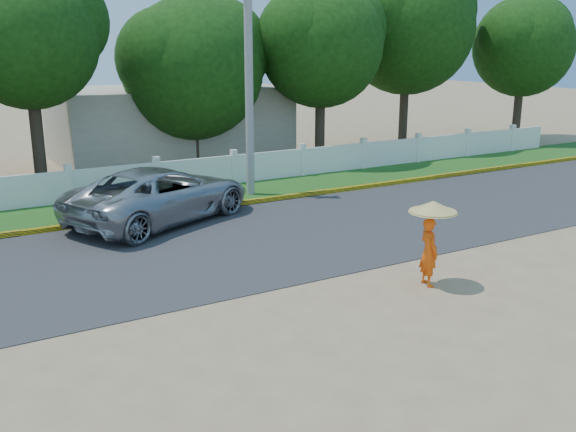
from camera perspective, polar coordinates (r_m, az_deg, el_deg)
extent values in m
plane|color=#9E8460|center=(13.52, 4.30, -7.25)|extent=(120.00, 120.00, 0.00)
cube|color=#38383A|center=(17.18, -4.19, -2.27)|extent=(60.00, 7.00, 0.02)
cube|color=#2D601E|center=(21.86, -10.26, 1.33)|extent=(60.00, 3.50, 0.03)
cube|color=yellow|center=(20.30, -8.61, 0.53)|extent=(40.00, 0.18, 0.16)
cube|color=silver|center=(23.08, -11.57, 3.36)|extent=(40.00, 0.10, 1.10)
cube|color=#B7AD99|center=(30.24, -10.48, 8.16)|extent=(10.00, 6.00, 3.20)
cylinder|color=gray|center=(21.95, -3.48, 11.39)|extent=(0.28, 0.28, 7.43)
imported|color=#9DA0A5|center=(19.29, -11.28, 1.89)|extent=(6.48, 4.92, 1.64)
imported|color=#F14E0C|center=(14.24, 12.40, -3.14)|extent=(0.46, 0.61, 1.52)
cylinder|color=#97969C|center=(14.11, 12.69, -0.84)|extent=(0.02, 0.02, 0.99)
cone|color=tan|center=(14.00, 12.79, 0.82)|extent=(1.04, 1.04, 0.25)
cylinder|color=#473828|center=(33.47, 10.25, 9.58)|extent=(0.44, 0.44, 4.08)
sphere|color=#1B4B11|center=(33.34, 10.57, 16.16)|extent=(6.55, 6.55, 6.55)
cylinder|color=#473828|center=(27.74, -8.23, 6.91)|extent=(0.44, 0.44, 2.49)
sphere|color=#1B4B11|center=(27.48, -8.46, 12.81)|extent=(5.86, 5.86, 5.86)
cylinder|color=#473828|center=(24.62, -21.40, 6.72)|extent=(0.44, 0.44, 3.95)
sphere|color=#1B4B11|center=(24.41, -22.16, 14.39)|extent=(4.82, 4.82, 4.82)
cylinder|color=#473828|center=(37.19, 19.74, 9.05)|extent=(0.44, 0.44, 3.52)
sphere|color=#1B4B11|center=(37.04, 20.19, 13.97)|extent=(5.25, 5.25, 5.25)
cylinder|color=#473828|center=(28.98, 2.86, 8.46)|extent=(0.44, 0.44, 3.57)
sphere|color=#1B4B11|center=(28.78, 2.95, 14.96)|extent=(5.44, 5.44, 5.44)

